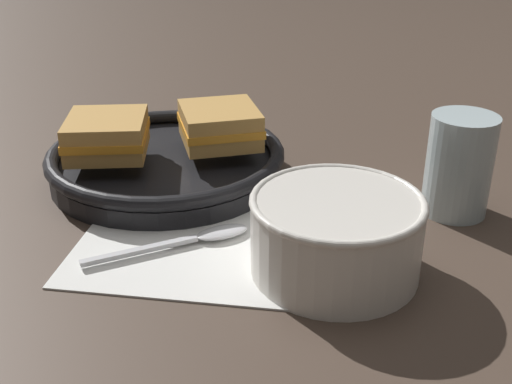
% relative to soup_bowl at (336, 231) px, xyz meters
% --- Properties ---
extents(ground_plane, '(4.00, 4.00, 0.00)m').
position_rel_soup_bowl_xyz_m(ground_plane, '(-0.09, 0.08, -0.05)').
color(ground_plane, '#47382D').
extents(napkin, '(0.24, 0.20, 0.00)m').
position_rel_soup_bowl_xyz_m(napkin, '(-0.15, 0.03, -0.04)').
color(napkin, white).
rests_on(napkin, ground_plane).
extents(soup_bowl, '(0.17, 0.17, 0.08)m').
position_rel_soup_bowl_xyz_m(soup_bowl, '(0.00, 0.00, 0.00)').
color(soup_bowl, silver).
rests_on(soup_bowl, ground_plane).
extents(spoon, '(0.16, 0.11, 0.01)m').
position_rel_soup_bowl_xyz_m(spoon, '(-0.14, 0.03, -0.04)').
color(spoon, silver).
rests_on(spoon, napkin).
extents(skillet, '(0.30, 0.30, 0.04)m').
position_rel_soup_bowl_xyz_m(skillet, '(-0.22, 0.20, -0.02)').
color(skillet, black).
rests_on(skillet, ground_plane).
extents(sandwich_near_left, '(0.13, 0.13, 0.05)m').
position_rel_soup_bowl_xyz_m(sandwich_near_left, '(-0.15, 0.22, 0.02)').
color(sandwich_near_left, '#C18E47').
rests_on(sandwich_near_left, skillet).
extents(sandwich_near_right, '(0.12, 0.12, 0.05)m').
position_rel_soup_bowl_xyz_m(sandwich_near_right, '(-0.29, 0.17, 0.02)').
color(sandwich_near_right, '#C18E47').
rests_on(sandwich_near_right, skillet).
extents(drinking_glass, '(0.07, 0.07, 0.12)m').
position_rel_soup_bowl_xyz_m(drinking_glass, '(0.13, 0.15, 0.01)').
color(drinking_glass, silver).
rests_on(drinking_glass, ground_plane).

